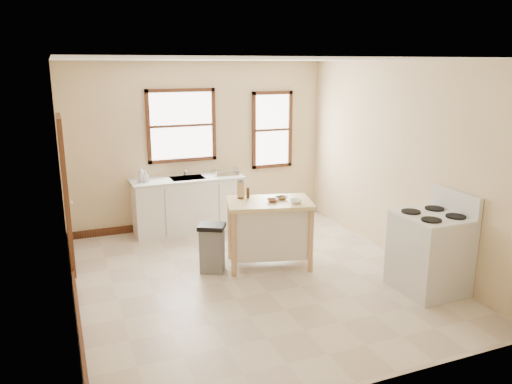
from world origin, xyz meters
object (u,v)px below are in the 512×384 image
at_px(kitchen_island, 269,233).
at_px(bowl_b, 282,198).
at_px(bowl_c, 296,201).
at_px(gas_stove, 430,242).
at_px(soap_bottle_a, 141,174).
at_px(dish_rack, 225,172).
at_px(pepper_grinder, 248,193).
at_px(knife_block, 241,191).
at_px(bowl_a, 272,200).
at_px(trash_bin, 212,248).
at_px(soap_bottle_b, 146,176).

bearing_deg(kitchen_island, bowl_b, 20.01).
height_order(bowl_c, gas_stove, gas_stove).
relative_size(soap_bottle_a, kitchen_island, 0.22).
bearing_deg(soap_bottle_a, dish_rack, -18.18).
bearing_deg(kitchen_island, pepper_grinder, 146.11).
xyz_separation_m(knife_block, gas_stove, (1.82, -1.78, -0.41)).
relative_size(pepper_grinder, bowl_a, 0.95).
height_order(knife_block, bowl_c, knife_block).
xyz_separation_m(soap_bottle_a, bowl_c, (1.71, -2.08, -0.09)).
distance_m(soap_bottle_a, kitchen_island, 2.40).
xyz_separation_m(dish_rack, knife_block, (-0.29, -1.53, 0.06)).
distance_m(soap_bottle_a, trash_bin, 2.00).
relative_size(bowl_b, trash_bin, 0.24).
xyz_separation_m(bowl_a, bowl_b, (0.17, 0.07, 0.00)).
height_order(kitchen_island, pepper_grinder, pepper_grinder).
bearing_deg(bowl_c, soap_bottle_a, 129.42).
distance_m(dish_rack, kitchen_island, 1.90).
distance_m(knife_block, trash_bin, 0.89).
distance_m(soap_bottle_b, knife_block, 1.86).
bearing_deg(trash_bin, bowl_c, 12.67).
bearing_deg(pepper_grinder, bowl_c, -43.74).
height_order(bowl_a, gas_stove, gas_stove).
bearing_deg(knife_block, kitchen_island, -29.18).
distance_m(knife_block, gas_stove, 2.58).
distance_m(bowl_a, trash_bin, 1.04).
bearing_deg(knife_block, soap_bottle_b, 139.62).
xyz_separation_m(kitchen_island, bowl_a, (0.02, -0.05, 0.49)).
bearing_deg(bowl_c, gas_stove, -45.27).
height_order(soap_bottle_a, bowl_b, soap_bottle_a).
bearing_deg(soap_bottle_a, knife_block, -71.87).
bearing_deg(soap_bottle_b, dish_rack, -8.94).
distance_m(dish_rack, bowl_a, 1.89).
bearing_deg(knife_block, soap_bottle_a, 141.26).
bearing_deg(bowl_b, gas_stove, -48.49).
bearing_deg(pepper_grinder, kitchen_island, -48.63).
height_order(knife_block, bowl_a, knife_block).
xyz_separation_m(bowl_a, trash_bin, (-0.83, 0.13, -0.62)).
height_order(pepper_grinder, trash_bin, pepper_grinder).
xyz_separation_m(trash_bin, gas_stove, (2.32, -1.55, 0.29)).
height_order(soap_bottle_a, dish_rack, soap_bottle_a).
xyz_separation_m(bowl_c, gas_stove, (1.23, -1.24, -0.33)).
height_order(bowl_b, bowl_c, bowl_c).
xyz_separation_m(soap_bottle_a, trash_bin, (0.62, -1.77, -0.71)).
bearing_deg(trash_bin, bowl_a, 19.74).
relative_size(dish_rack, knife_block, 2.14).
bearing_deg(bowl_a, trash_bin, 171.07).
xyz_separation_m(dish_rack, trash_bin, (-0.79, -1.76, -0.64)).
bearing_deg(knife_block, trash_bin, -140.37).
height_order(bowl_b, trash_bin, bowl_b).
bearing_deg(bowl_c, bowl_a, 145.36).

